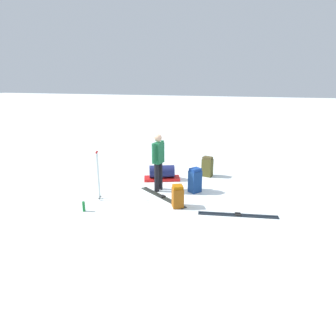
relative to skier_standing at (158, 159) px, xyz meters
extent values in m
plane|color=white|center=(0.05, -0.28, -0.95)|extent=(80.00, 80.00, 0.00)
cylinder|color=black|center=(-0.10, 0.03, -0.53)|extent=(0.14, 0.14, 0.85)
cylinder|color=black|center=(0.10, -0.03, -0.53)|extent=(0.14, 0.14, 0.85)
cube|color=#165833|center=(0.00, 0.00, 0.20)|extent=(0.39, 0.31, 0.60)
cylinder|color=#165833|center=(-0.23, 0.07, 0.23)|extent=(0.09, 0.09, 0.58)
cylinder|color=#165833|center=(0.23, -0.07, 0.23)|extent=(0.09, 0.09, 0.58)
sphere|color=tan|center=(0.00, 0.00, 0.64)|extent=(0.22, 0.22, 0.22)
cube|color=#242722|center=(-0.56, -0.22, -0.94)|extent=(1.23, 1.53, 0.02)
cube|color=black|center=(-0.56, -0.22, -0.92)|extent=(0.14, 0.15, 0.03)
cube|color=#242722|center=(-0.48, -0.28, -0.94)|extent=(1.23, 1.53, 0.02)
cube|color=black|center=(-0.48, -0.28, -0.92)|extent=(0.14, 0.15, 0.03)
cube|color=black|center=(-1.15, -2.34, -0.94)|extent=(0.27, 1.94, 0.02)
cube|color=black|center=(-1.15, -2.34, -0.92)|extent=(0.08, 0.15, 0.03)
cube|color=black|center=(-1.25, -2.35, -0.94)|extent=(0.27, 1.94, 0.02)
cube|color=black|center=(-1.25, -2.35, -0.92)|extent=(0.08, 0.15, 0.03)
cube|color=navy|center=(0.11, -1.07, -0.63)|extent=(0.42, 0.41, 0.65)
cube|color=navy|center=(0.11, -1.07, -0.27)|extent=(0.38, 0.37, 0.08)
cube|color=#955012|center=(-1.04, -0.80, -0.70)|extent=(0.39, 0.37, 0.52)
cube|color=#A15706|center=(-1.04, -0.80, -0.40)|extent=(0.35, 0.33, 0.08)
cube|color=#49461E|center=(1.65, -1.26, -0.65)|extent=(0.33, 0.39, 0.60)
cube|color=#494021|center=(1.65, -1.26, -0.31)|extent=(0.30, 0.35, 0.08)
cylinder|color=#ADC0BF|center=(-1.12, 1.38, -0.30)|extent=(0.02, 0.02, 1.32)
sphere|color=#A51919|center=(-1.12, 1.38, 0.39)|extent=(0.05, 0.05, 0.05)
cylinder|color=black|center=(-1.12, 1.38, -0.89)|extent=(0.07, 0.07, 0.01)
cylinder|color=#ADC0BF|center=(-0.99, 1.42, -0.30)|extent=(0.02, 0.02, 1.32)
sphere|color=#A51919|center=(-0.99, 1.42, 0.39)|extent=(0.05, 0.05, 0.05)
cylinder|color=black|center=(-0.99, 1.42, -0.89)|extent=(0.07, 0.07, 0.01)
cube|color=red|center=(0.93, 0.14, -0.91)|extent=(0.78, 1.24, 0.09)
cylinder|color=#19204F|center=(0.93, 0.14, -0.66)|extent=(0.63, 0.89, 0.40)
cylinder|color=#14702B|center=(-1.86, 1.45, -0.82)|extent=(0.07, 0.07, 0.26)
camera|label=1|loc=(-8.29, -2.29, 2.39)|focal=32.87mm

